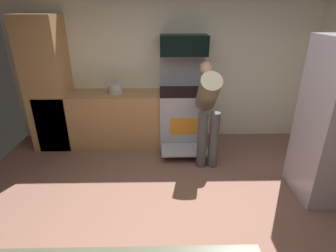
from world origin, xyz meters
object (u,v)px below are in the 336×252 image
at_px(person_cook, 208,107).
at_px(stock_pot, 116,89).
at_px(oven_range, 183,116).
at_px(microwave, 184,45).

relative_size(person_cook, stock_pot, 6.41).
bearing_deg(stock_pot, person_cook, -23.51).
distance_m(oven_range, person_cook, 0.77).
bearing_deg(person_cook, microwave, 114.30).
bearing_deg(oven_range, microwave, 90.00).
xyz_separation_m(person_cook, stock_pot, (-1.41, 0.61, 0.10)).
height_order(oven_range, person_cook, oven_range).
bearing_deg(person_cook, oven_range, 117.65).
bearing_deg(microwave, person_cook, -65.70).
xyz_separation_m(oven_range, person_cook, (0.31, -0.60, 0.37)).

